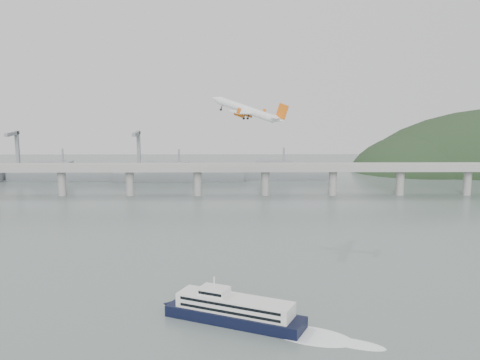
{
  "coord_description": "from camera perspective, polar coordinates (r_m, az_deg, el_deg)",
  "views": [
    {
      "loc": [
        -2.36,
        -208.02,
        80.57
      ],
      "look_at": [
        0.0,
        55.0,
        36.0
      ],
      "focal_mm": 42.0,
      "sensor_mm": 36.0,
      "label": 1
    }
  ],
  "objects": [
    {
      "name": "ground",
      "position": [
        223.09,
        0.13,
        -11.55
      ],
      "size": [
        900.0,
        900.0,
        0.0
      ],
      "primitive_type": "plane",
      "color": "slate",
      "rests_on": "ground"
    },
    {
      "name": "bridge",
      "position": [
        412.84,
        -0.34,
        0.85
      ],
      "size": [
        800.0,
        22.0,
        23.9
      ],
      "color": "gray",
      "rests_on": "ground"
    },
    {
      "name": "ferry",
      "position": [
        197.82,
        -0.54,
        -13.12
      ],
      "size": [
        75.44,
        40.03,
        15.19
      ],
      "rotation": [
        0.0,
        0.0,
        -0.43
      ],
      "color": "black",
      "rests_on": "ground"
    },
    {
      "name": "distant_fleet",
      "position": [
        502.75,
        -18.23,
        0.63
      ],
      "size": [
        453.0,
        60.9,
        40.0
      ],
      "color": "slate",
      "rests_on": "ground"
    },
    {
      "name": "airliner",
      "position": [
        295.05,
        0.82,
        7.07
      ],
      "size": [
        41.17,
        38.62,
        15.87
      ],
      "rotation": [
        0.05,
        -0.3,
        2.75
      ],
      "color": "white",
      "rests_on": "ground"
    }
  ]
}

